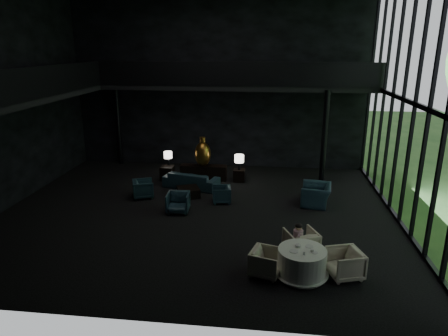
# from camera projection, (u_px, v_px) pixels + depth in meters

# --- Properties ---
(floor) EXTENTS (14.00, 12.00, 0.02)m
(floor) POSITION_uv_depth(u_px,v_px,m) (198.00, 212.00, 14.35)
(floor) COLOR black
(floor) RESTS_ON ground
(wall_back) EXTENTS (14.00, 0.04, 8.00)m
(wall_back) POSITION_uv_depth(u_px,v_px,m) (219.00, 84.00, 18.88)
(wall_back) COLOR black
(wall_back) RESTS_ON ground
(wall_front) EXTENTS (14.00, 0.04, 8.00)m
(wall_front) POSITION_uv_depth(u_px,v_px,m) (136.00, 142.00, 7.48)
(wall_front) COLOR black
(wall_front) RESTS_ON ground
(curtain_wall) EXTENTS (0.20, 12.00, 8.00)m
(curtain_wall) POSITION_uv_depth(u_px,v_px,m) (415.00, 104.00, 12.40)
(curtain_wall) COLOR black
(curtain_wall) RESTS_ON ground
(mezzanine_left) EXTENTS (2.00, 12.00, 0.25)m
(mezzanine_left) POSITION_uv_depth(u_px,v_px,m) (25.00, 98.00, 13.85)
(mezzanine_left) COLOR black
(mezzanine_left) RESTS_ON wall_left
(mezzanine_back) EXTENTS (12.00, 2.00, 0.25)m
(mezzanine_back) POSITION_uv_depth(u_px,v_px,m) (238.00, 86.00, 17.81)
(mezzanine_back) COLOR black
(mezzanine_back) RESTS_ON wall_back
(railing_left) EXTENTS (0.06, 12.00, 1.00)m
(railing_left) POSITION_uv_depth(u_px,v_px,m) (50.00, 81.00, 13.56)
(railing_left) COLOR black
(railing_left) RESTS_ON mezzanine_left
(railing_back) EXTENTS (12.00, 0.06, 1.00)m
(railing_back) POSITION_uv_depth(u_px,v_px,m) (236.00, 74.00, 16.69)
(railing_back) COLOR black
(railing_back) RESTS_ON mezzanine_back
(column_nw) EXTENTS (0.24, 0.24, 4.00)m
(column_nw) POSITION_uv_depth(u_px,v_px,m) (118.00, 125.00, 19.74)
(column_nw) COLOR black
(column_nw) RESTS_ON floor
(column_ne) EXTENTS (0.24, 0.24, 4.00)m
(column_ne) POSITION_uv_depth(u_px,v_px,m) (324.00, 137.00, 17.03)
(column_ne) COLOR black
(column_ne) RESTS_ON floor
(console) EXTENTS (2.06, 0.47, 0.65)m
(console) POSITION_uv_depth(u_px,v_px,m) (204.00, 172.00, 17.79)
(console) COLOR black
(console) RESTS_ON floor
(bronze_urn) EXTENTS (0.70, 0.70, 1.31)m
(bronze_urn) POSITION_uv_depth(u_px,v_px,m) (203.00, 154.00, 17.42)
(bronze_urn) COLOR olive
(bronze_urn) RESTS_ON console
(side_table_left) EXTENTS (0.56, 0.56, 0.61)m
(side_table_left) POSITION_uv_depth(u_px,v_px,m) (167.00, 173.00, 17.77)
(side_table_left) COLOR black
(side_table_left) RESTS_ON floor
(table_lamp_left) EXTENTS (0.37, 0.37, 0.61)m
(table_lamp_left) POSITION_uv_depth(u_px,v_px,m) (168.00, 155.00, 17.79)
(table_lamp_left) COLOR black
(table_lamp_left) RESTS_ON side_table_left
(side_table_right) EXTENTS (0.49, 0.49, 0.54)m
(side_table_right) POSITION_uv_depth(u_px,v_px,m) (239.00, 175.00, 17.58)
(side_table_right) COLOR black
(side_table_right) RESTS_ON floor
(table_lamp_right) EXTENTS (0.41, 0.41, 0.68)m
(table_lamp_right) POSITION_uv_depth(u_px,v_px,m) (239.00, 159.00, 17.28)
(table_lamp_right) COLOR black
(table_lamp_right) RESTS_ON side_table_right
(sofa) EXTENTS (2.67, 1.35, 1.00)m
(sofa) POSITION_uv_depth(u_px,v_px,m) (191.00, 176.00, 16.73)
(sofa) COLOR #182D36
(sofa) RESTS_ON floor
(lounge_armchair_west) EXTENTS (0.95, 0.98, 0.79)m
(lounge_armchair_west) POSITION_uv_depth(u_px,v_px,m) (143.00, 188.00, 15.66)
(lounge_armchair_west) COLOR #13282C
(lounge_armchair_west) RESTS_ON floor
(lounge_armchair_east) EXTENTS (0.65, 0.68, 0.62)m
(lounge_armchair_east) POSITION_uv_depth(u_px,v_px,m) (222.00, 194.00, 15.19)
(lounge_armchair_east) COLOR #10252E
(lounge_armchair_east) RESTS_ON floor
(lounge_armchair_south) EXTENTS (0.85, 0.80, 0.83)m
(lounge_armchair_south) POSITION_uv_depth(u_px,v_px,m) (178.00, 201.00, 14.25)
(lounge_armchair_south) COLOR #173E44
(lounge_armchair_south) RESTS_ON floor
(window_armchair) EXTENTS (1.06, 1.46, 1.18)m
(window_armchair) POSITION_uv_depth(u_px,v_px,m) (316.00, 190.00, 14.88)
(window_armchair) COLOR #182832
(window_armchair) RESTS_ON floor
(coffee_table) EXTENTS (1.07, 1.07, 0.36)m
(coffee_table) POSITION_uv_depth(u_px,v_px,m) (188.00, 192.00, 15.80)
(coffee_table) COLOR black
(coffee_table) RESTS_ON floor
(dining_table) EXTENTS (1.41, 1.41, 0.75)m
(dining_table) POSITION_uv_depth(u_px,v_px,m) (302.00, 264.00, 10.31)
(dining_table) COLOR white
(dining_table) RESTS_ON floor
(dining_chair_north) EXTENTS (1.15, 1.12, 0.92)m
(dining_chair_north) POSITION_uv_depth(u_px,v_px,m) (301.00, 241.00, 11.28)
(dining_chair_north) COLOR #AA9C89
(dining_chair_north) RESTS_ON floor
(dining_chair_east) EXTENTS (1.01, 1.04, 0.87)m
(dining_chair_east) POSITION_uv_depth(u_px,v_px,m) (345.00, 262.00, 10.23)
(dining_chair_east) COLOR #BDB8B1
(dining_chair_east) RESTS_ON floor
(dining_chair_west) EXTENTS (0.89, 0.93, 0.78)m
(dining_chair_west) POSITION_uv_depth(u_px,v_px,m) (266.00, 261.00, 10.33)
(dining_chair_west) COLOR #B2AFA3
(dining_chair_west) RESTS_ON floor
(child) EXTENTS (0.27, 0.27, 0.59)m
(child) POSITION_uv_depth(u_px,v_px,m) (298.00, 233.00, 11.09)
(child) COLOR #EEA1C4
(child) RESTS_ON dining_chair_north
(plate_a) EXTENTS (0.27, 0.27, 0.01)m
(plate_a) POSITION_uv_depth(u_px,v_px,m) (294.00, 251.00, 10.10)
(plate_a) COLOR white
(plate_a) RESTS_ON dining_table
(plate_b) EXTENTS (0.22, 0.22, 0.01)m
(plate_b) POSITION_uv_depth(u_px,v_px,m) (309.00, 246.00, 10.34)
(plate_b) COLOR white
(plate_b) RESTS_ON dining_table
(saucer) EXTENTS (0.18, 0.18, 0.01)m
(saucer) POSITION_uv_depth(u_px,v_px,m) (315.00, 253.00, 10.03)
(saucer) COLOR white
(saucer) RESTS_ON dining_table
(coffee_cup) EXTENTS (0.11, 0.11, 0.06)m
(coffee_cup) POSITION_uv_depth(u_px,v_px,m) (312.00, 250.00, 10.07)
(coffee_cup) COLOR white
(coffee_cup) RESTS_ON saucer
(cereal_bowl) EXTENTS (0.15, 0.15, 0.08)m
(cereal_bowl) POSITION_uv_depth(u_px,v_px,m) (298.00, 246.00, 10.32)
(cereal_bowl) COLOR white
(cereal_bowl) RESTS_ON dining_table
(cream_pot) EXTENTS (0.06, 0.06, 0.06)m
(cream_pot) POSITION_uv_depth(u_px,v_px,m) (304.00, 254.00, 9.93)
(cream_pot) COLOR #99999E
(cream_pot) RESTS_ON dining_table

